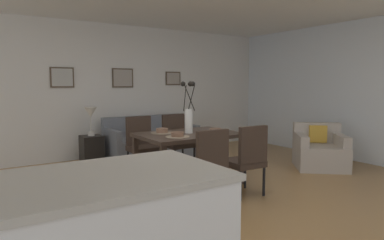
{
  "coord_description": "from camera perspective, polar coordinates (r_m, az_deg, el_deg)",
  "views": [
    {
      "loc": [
        -2.4,
        -3.38,
        1.45
      ],
      "look_at": [
        0.41,
        0.93,
        0.9
      ],
      "focal_mm": 32.18,
      "sensor_mm": 36.0,
      "label": 1
    }
  ],
  "objects": [
    {
      "name": "placemat_far_left",
      "position": [
        4.92,
        3.92,
        -2.16
      ],
      "size": [
        0.32,
        0.32,
        0.01
      ],
      "primitive_type": "cylinder",
      "color": "#7F705B",
      "rests_on": "dining_table"
    },
    {
      "name": "framed_picture_center",
      "position": [
        7.06,
        -11.41,
        6.84
      ],
      "size": [
        0.44,
        0.03,
        0.38
      ],
      "color": "#473828"
    },
    {
      "name": "bowl_far_left",
      "position": [
        4.91,
        3.92,
        -1.73
      ],
      "size": [
        0.17,
        0.17,
        0.07
      ],
      "color": "brown",
      "rests_on": "dining_table"
    },
    {
      "name": "placemat_near_right",
      "position": [
        4.94,
        -4.98,
        -2.12
      ],
      "size": [
        0.32,
        0.32,
        0.01
      ],
      "primitive_type": "cylinder",
      "color": "#7F705B",
      "rests_on": "dining_table"
    },
    {
      "name": "side_window_wall",
      "position": [
        7.14,
        25.03,
        4.34
      ],
      "size": [
        0.1,
        6.3,
        2.6
      ],
      "primitive_type": "cube",
      "color": "white",
      "rests_on": "ground"
    },
    {
      "name": "dining_chair_near_right",
      "position": [
        5.55,
        -8.33,
        -3.69
      ],
      "size": [
        0.44,
        0.44,
        0.92
      ],
      "color": "#33261E",
      "rests_on": "ground"
    },
    {
      "name": "placemat_near_left",
      "position": [
        4.57,
        -2.42,
        -2.78
      ],
      "size": [
        0.32,
        0.32,
        0.01
      ],
      "primitive_type": "cylinder",
      "color": "#7F705B",
      "rests_on": "dining_table"
    },
    {
      "name": "centerpiece_vase",
      "position": [
        4.88,
        -0.55,
        1.11
      ],
      "size": [
        0.21,
        0.23,
        0.73
      ],
      "color": "white",
      "rests_on": "dining_table"
    },
    {
      "name": "back_wall_panel",
      "position": [
        7.05,
        -13.19,
        4.74
      ],
      "size": [
        9.0,
        0.1,
        2.6
      ],
      "primitive_type": "cube",
      "color": "silver",
      "rests_on": "ground"
    },
    {
      "name": "framed_picture_right",
      "position": [
        7.57,
        -3.15,
        6.9
      ],
      "size": [
        0.36,
        0.03,
        0.29
      ],
      "color": "#473828"
    },
    {
      "name": "ground_plane",
      "position": [
        4.39,
        2.27,
        -13.16
      ],
      "size": [
        9.0,
        9.0,
        0.0
      ],
      "primitive_type": "plane",
      "color": "olive"
    },
    {
      "name": "dining_chair_near_left",
      "position": [
        4.08,
        2.52,
        -7.18
      ],
      "size": [
        0.45,
        0.45,
        0.92
      ],
      "color": "#33261E",
      "rests_on": "ground"
    },
    {
      "name": "side_table",
      "position": [
        6.43,
        -16.28,
        -4.8
      ],
      "size": [
        0.36,
        0.36,
        0.52
      ],
      "primitive_type": "cube",
      "color": "black",
      "rests_on": "ground"
    },
    {
      "name": "dining_chair_far_right",
      "position": [
        5.88,
        -2.57,
        -3.07
      ],
      "size": [
        0.44,
        0.44,
        0.92
      ],
      "color": "#33261E",
      "rests_on": "ground"
    },
    {
      "name": "sofa",
      "position": [
        6.8,
        -6.88,
        -3.84
      ],
      "size": [
        1.72,
        0.84,
        0.8
      ],
      "color": "slate",
      "rests_on": "ground"
    },
    {
      "name": "bowl_near_right",
      "position": [
        4.94,
        -4.99,
        -1.7
      ],
      "size": [
        0.17,
        0.17,
        0.07
      ],
      "color": "brown",
      "rests_on": "dining_table"
    },
    {
      "name": "table_lamp",
      "position": [
        6.34,
        -16.45,
        0.82
      ],
      "size": [
        0.22,
        0.22,
        0.51
      ],
      "color": "beige",
      "rests_on": "side_table"
    },
    {
      "name": "dining_chair_far_left",
      "position": [
        4.47,
        9.13,
        -6.07
      ],
      "size": [
        0.46,
        0.46,
        0.92
      ],
      "color": "#33261E",
      "rests_on": "ground"
    },
    {
      "name": "dining_table",
      "position": [
        4.93,
        -0.55,
        -3.18
      ],
      "size": [
        1.4,
        0.96,
        0.74
      ],
      "color": "#33261E",
      "rests_on": "ground"
    },
    {
      "name": "armchair",
      "position": [
        6.34,
        20.4,
        -4.86
      ],
      "size": [
        1.13,
        1.13,
        0.75
      ],
      "color": "#ADA399",
      "rests_on": "ground"
    },
    {
      "name": "framed_picture_left",
      "position": [
        6.72,
        -20.72,
        6.62
      ],
      "size": [
        0.42,
        0.03,
        0.37
      ],
      "color": "#473828"
    },
    {
      "name": "bowl_near_left",
      "position": [
        4.56,
        -2.42,
        -2.32
      ],
      "size": [
        0.17,
        0.17,
        0.07
      ],
      "color": "brown",
      "rests_on": "dining_table"
    }
  ]
}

